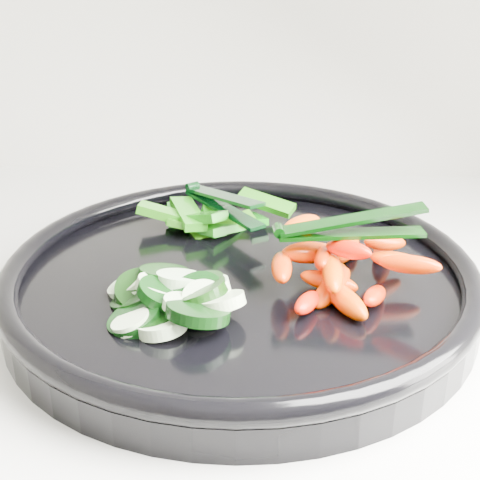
{
  "coord_description": "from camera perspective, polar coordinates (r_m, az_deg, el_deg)",
  "views": [
    {
      "loc": [
        -0.55,
        1.2,
        1.2
      ],
      "look_at": [
        -0.58,
        1.67,
        0.99
      ],
      "focal_mm": 50.0,
      "sensor_mm": 36.0,
      "label": 1
    }
  ],
  "objects": [
    {
      "name": "veggie_tray",
      "position": [
        0.54,
        0.0,
        -3.37
      ],
      "size": [
        0.44,
        0.44,
        0.04
      ],
      "color": "black",
      "rests_on": "counter"
    },
    {
      "name": "cucumber_pile",
      "position": [
        0.49,
        -6.07,
        -4.72
      ],
      "size": [
        0.11,
        0.11,
        0.04
      ],
      "color": "black",
      "rests_on": "veggie_tray"
    },
    {
      "name": "carrot_pile",
      "position": [
        0.51,
        8.5,
        -2.2
      ],
      "size": [
        0.12,
        0.14,
        0.05
      ],
      "color": "#F13600",
      "rests_on": "veggie_tray"
    },
    {
      "name": "pepper_pile",
      "position": [
        0.62,
        -2.71,
        1.89
      ],
      "size": [
        0.14,
        0.09,
        0.04
      ],
      "color": "#136509",
      "rests_on": "veggie_tray"
    },
    {
      "name": "tong_carrot",
      "position": [
        0.5,
        9.11,
        1.1
      ],
      "size": [
        0.11,
        0.03,
        0.02
      ],
      "color": "black",
      "rests_on": "carrot_pile"
    },
    {
      "name": "tong_pepper",
      "position": [
        0.61,
        -1.64,
        3.34
      ],
      "size": [
        0.08,
        0.1,
        0.02
      ],
      "color": "black",
      "rests_on": "pepper_pile"
    }
  ]
}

